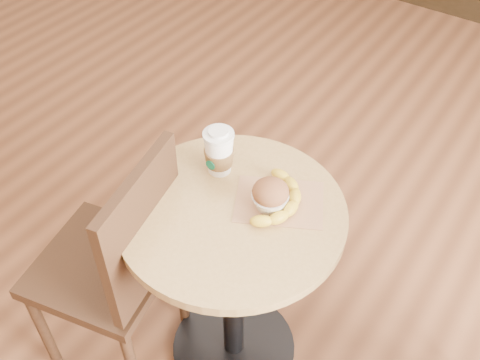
{
  "coord_description": "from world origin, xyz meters",
  "views": [
    {
      "loc": [
        0.53,
        -0.83,
        1.87
      ],
      "look_at": [
        -0.07,
        0.04,
        0.83
      ],
      "focal_mm": 42.0,
      "sensor_mm": 36.0,
      "label": 1
    }
  ],
  "objects_px": {
    "muffin": "(270,196)",
    "chair_left": "(118,263)",
    "coffee_cup": "(219,153)",
    "banana": "(278,200)",
    "cafe_table": "(233,264)"
  },
  "relations": [
    {
      "from": "muffin",
      "to": "chair_left",
      "type": "bearing_deg",
      "value": -146.13
    },
    {
      "from": "chair_left",
      "to": "coffee_cup",
      "type": "relative_size",
      "value": 6.14
    },
    {
      "from": "chair_left",
      "to": "banana",
      "type": "distance_m",
      "value": 0.55
    },
    {
      "from": "cafe_table",
      "to": "coffee_cup",
      "type": "bearing_deg",
      "value": 137.76
    },
    {
      "from": "coffee_cup",
      "to": "chair_left",
      "type": "bearing_deg",
      "value": -121.44
    },
    {
      "from": "cafe_table",
      "to": "chair_left",
      "type": "distance_m",
      "value": 0.35
    },
    {
      "from": "coffee_cup",
      "to": "muffin",
      "type": "relative_size",
      "value": 1.45
    },
    {
      "from": "cafe_table",
      "to": "banana",
      "type": "bearing_deg",
      "value": 41.55
    },
    {
      "from": "cafe_table",
      "to": "muffin",
      "type": "bearing_deg",
      "value": 38.34
    },
    {
      "from": "banana",
      "to": "chair_left",
      "type": "bearing_deg",
      "value": -155.67
    },
    {
      "from": "muffin",
      "to": "banana",
      "type": "xyz_separation_m",
      "value": [
        0.01,
        0.02,
        -0.03
      ]
    },
    {
      "from": "chair_left",
      "to": "coffee_cup",
      "type": "bearing_deg",
      "value": 137.4
    },
    {
      "from": "muffin",
      "to": "banana",
      "type": "bearing_deg",
      "value": 56.31
    },
    {
      "from": "cafe_table",
      "to": "banana",
      "type": "distance_m",
      "value": 0.29
    },
    {
      "from": "cafe_table",
      "to": "chair_left",
      "type": "height_order",
      "value": "chair_left"
    }
  ]
}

